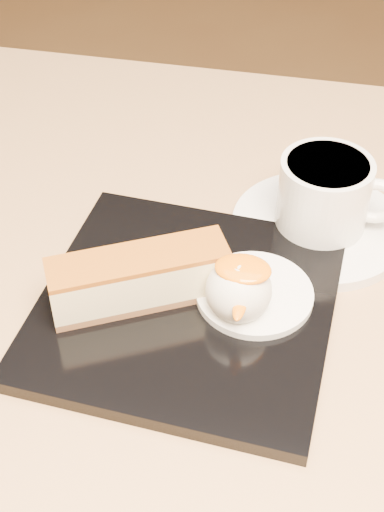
% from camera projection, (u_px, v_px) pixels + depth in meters
% --- Properties ---
extents(table, '(0.80, 0.80, 0.72)m').
position_uv_depth(table, '(138.00, 432.00, 0.65)').
color(table, black).
rests_on(table, ground).
extents(dessert_plate, '(0.23, 0.23, 0.01)m').
position_uv_depth(dessert_plate, '(187.00, 306.00, 0.55)').
color(dessert_plate, black).
rests_on(dessert_plate, table).
extents(cheesecake, '(0.14, 0.09, 0.04)m').
position_uv_depth(cheesecake, '(139.00, 278.00, 0.53)').
color(cheesecake, brown).
rests_on(cheesecake, dessert_plate).
extents(cream_smear, '(0.09, 0.09, 0.01)m').
position_uv_depth(cream_smear, '(254.00, 294.00, 0.54)').
color(cream_smear, white).
rests_on(cream_smear, dessert_plate).
extents(ice_cream_scoop, '(0.05, 0.05, 0.05)m').
position_uv_depth(ice_cream_scoop, '(239.00, 290.00, 0.52)').
color(ice_cream_scoop, white).
rests_on(ice_cream_scoop, cream_smear).
extents(mango_sauce, '(0.04, 0.03, 0.01)m').
position_uv_depth(mango_sauce, '(243.00, 269.00, 0.50)').
color(mango_sauce, orange).
rests_on(mango_sauce, ice_cream_scoop).
extents(mint_sprig, '(0.03, 0.02, 0.00)m').
position_uv_depth(mint_sprig, '(222.00, 263.00, 0.56)').
color(mint_sprig, '#2E8E31').
rests_on(mint_sprig, cream_smear).
extents(saucer, '(0.15, 0.15, 0.01)m').
position_uv_depth(saucer, '(318.00, 227.00, 0.62)').
color(saucer, white).
rests_on(saucer, table).
extents(coffee_cup, '(0.10, 0.08, 0.06)m').
position_uv_depth(coffee_cup, '(326.00, 193.00, 0.59)').
color(coffee_cup, white).
rests_on(coffee_cup, saucer).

